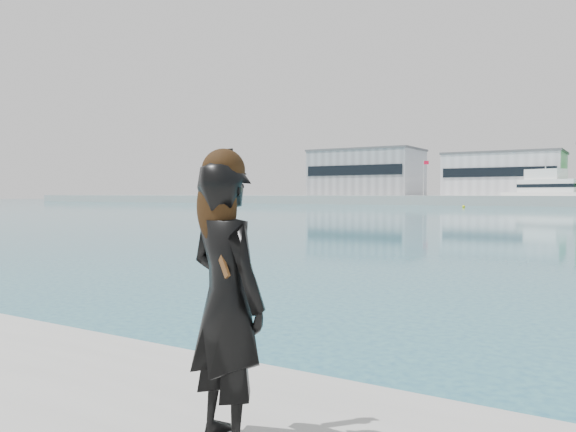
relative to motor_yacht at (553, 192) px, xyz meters
The scene contains 6 objects.
warehouse_grey_left 46.27m from the motor_yacht, 164.61° to the left, with size 26.52×16.36×11.50m.
warehouse_white 17.16m from the motor_yacht, 132.89° to the left, with size 24.48×15.35×9.50m.
flagpole_left 28.01m from the motor_yacht, 169.14° to the left, with size 1.28×0.16×8.00m.
motor_yacht is the anchor object (origin of this frame).
buoy_far 23.95m from the motor_yacht, 119.56° to the right, with size 0.50×0.50×0.50m, color yellow.
woman 116.70m from the motor_yacht, 84.55° to the right, with size 0.71×0.57×1.79m.
Camera 1 is at (2.48, -3.04, 2.29)m, focal length 35.00 mm.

